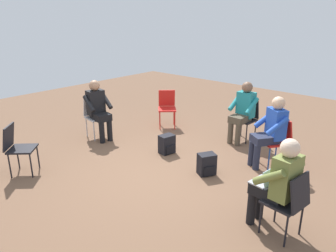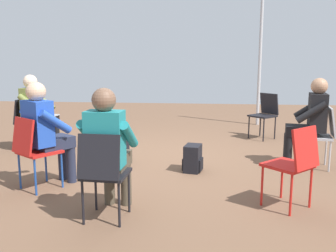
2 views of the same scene
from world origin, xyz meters
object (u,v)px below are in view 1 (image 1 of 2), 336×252
(chair_southeast, at_px, (167,106))
(person_with_laptop, at_px, (278,180))
(chair_west, at_px, (289,201))
(person_in_blue, at_px, (271,128))
(person_in_black, at_px, (98,107))
(chair_northeast, at_px, (17,146))
(chair_east, at_px, (95,114))
(chair_south, at_px, (247,117))
(backpack_near_laptop_user, at_px, (207,165))
(person_in_teal, at_px, (243,109))
(chair_southwest, at_px, (278,138))
(backpack_by_empty_chair, at_px, (167,145))

(chair_southeast, relative_size, person_with_laptop, 0.69)
(chair_west, bearing_deg, chair_southeast, 68.44)
(person_in_blue, height_order, person_in_black, same)
(chair_northeast, distance_m, chair_east, 1.95)
(chair_south, height_order, backpack_near_laptop_user, chair_south)
(chair_east, distance_m, person_in_teal, 3.10)
(chair_southwest, xyz_separation_m, person_with_laptop, (-0.77, 1.78, 0.20))
(chair_south, bearing_deg, backpack_by_empty_chair, 68.65)
(chair_west, relative_size, person_with_laptop, 0.69)
(backpack_near_laptop_user, bearing_deg, chair_southeast, -33.01)
(chair_southwest, height_order, chair_southeast, same)
(chair_southeast, bearing_deg, person_with_laptop, 106.17)
(chair_southwest, relative_size, person_in_blue, 0.69)
(chair_southwest, distance_m, person_in_black, 3.60)
(chair_southeast, distance_m, person_with_laptop, 4.13)
(chair_east, height_order, person_in_blue, person_in_blue)
(chair_west, xyz_separation_m, backpack_by_empty_chair, (2.71, -0.90, -0.34))
(chair_northeast, distance_m, backpack_by_empty_chair, 2.60)
(person_in_black, bearing_deg, chair_northeast, 18.36)
(chair_northeast, height_order, person_with_laptop, person_with_laptop)
(chair_southeast, height_order, backpack_by_empty_chair, chair_southeast)
(chair_northeast, relative_size, chair_southeast, 1.00)
(person_in_teal, bearing_deg, chair_south, -90.00)
(chair_south, relative_size, chair_southeast, 1.00)
(person_in_blue, bearing_deg, chair_east, 52.62)
(chair_south, xyz_separation_m, person_in_blue, (-0.93, 0.89, 0.20))
(person_with_laptop, height_order, backpack_near_laptop_user, person_with_laptop)
(chair_east, xyz_separation_m, person_in_blue, (-3.43, -1.11, 0.20))
(person_in_blue, xyz_separation_m, backpack_by_empty_chair, (1.68, 0.76, -0.54))
(person_in_black, distance_m, backpack_near_laptop_user, 2.71)
(chair_southeast, bearing_deg, chair_east, 21.01)
(chair_west, height_order, chair_south, same)
(chair_southwest, distance_m, backpack_near_laptop_user, 1.36)
(chair_southeast, height_order, person_in_blue, person_in_blue)
(chair_south, distance_m, backpack_by_empty_chair, 1.85)
(person_in_blue, height_order, backpack_near_laptop_user, person_in_blue)
(chair_southwest, relative_size, chair_south, 1.00)
(chair_west, relative_size, backpack_near_laptop_user, 2.36)
(chair_west, distance_m, backpack_near_laptop_user, 1.81)
(person_in_blue, bearing_deg, chair_southeast, 26.20)
(chair_southwest, distance_m, chair_southeast, 2.83)
(chair_southwest, distance_m, chair_northeast, 4.38)
(chair_west, xyz_separation_m, person_with_laptop, (0.17, -0.02, 0.20))
(chair_west, height_order, chair_southwest, same)
(person_in_black, bearing_deg, chair_west, 91.84)
(chair_east, xyz_separation_m, backpack_by_empty_chair, (-1.75, -0.35, -0.34))
(chair_east, distance_m, person_in_blue, 3.61)
(chair_west, xyz_separation_m, person_in_black, (4.29, -0.53, 0.20))
(chair_west, bearing_deg, person_in_teal, 46.75)
(chair_west, distance_m, backpack_by_empty_chair, 2.88)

